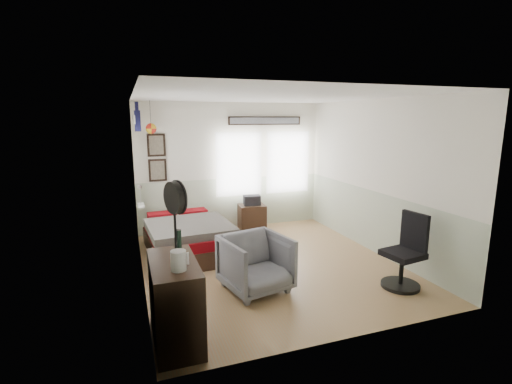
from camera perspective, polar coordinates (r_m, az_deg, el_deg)
ground_plane at (r=6.26m, az=2.12°, el=-11.06°), size 4.00×4.50×0.01m
room_shell at (r=5.98m, az=0.88°, el=3.98°), size 4.02×4.52×2.71m
wall_decor at (r=7.41m, az=-11.55°, el=8.96°), size 3.55×1.32×1.44m
bed at (r=6.74m, az=-10.54°, el=-6.90°), size 1.45×1.95×0.60m
dresser at (r=4.22m, az=-12.35°, el=-16.11°), size 0.48×1.00×0.90m
armchair at (r=5.24m, az=-0.03°, el=-10.92°), size 1.00×1.02×0.79m
nightstand at (r=7.99m, az=-0.64°, el=-3.91°), size 0.59×0.49×0.55m
task_chair at (r=5.73m, az=21.99°, el=-9.31°), size 0.54×0.54×1.07m
kettle at (r=3.77m, az=-11.83°, el=-10.29°), size 0.18×0.15×0.20m
bottle at (r=4.17m, az=-11.86°, el=-7.60°), size 0.07×0.07×0.28m
stand_fan at (r=3.83m, az=-12.34°, el=-1.08°), size 0.21×0.34×0.86m
black_bag at (r=7.90m, az=-0.64°, el=-1.26°), size 0.38×0.27×0.21m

